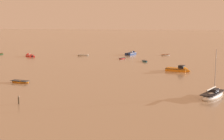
# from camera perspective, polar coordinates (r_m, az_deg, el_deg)

# --- Properties ---
(motorboat_moored_1) EXTENTS (4.80, 4.97, 1.76)m
(motorboat_moored_1) POSITION_cam_1_polar(r_m,az_deg,el_deg) (114.40, -14.44, 2.47)
(motorboat_moored_1) COLOR red
(motorboat_moored_1) RESTS_ON ground
(rowboat_moored_2) EXTENTS (4.23, 2.19, 0.64)m
(rowboat_moored_2) POSITION_cam_1_polar(r_m,az_deg,el_deg) (66.38, -15.98, -2.04)
(rowboat_moored_2) COLOR orange
(rowboat_moored_2) RESTS_ON ground
(rowboat_moored_3) EXTENTS (3.51, 2.81, 0.54)m
(rowboat_moored_3) POSITION_cam_1_polar(r_m,az_deg,el_deg) (115.47, 9.46, 2.64)
(rowboat_moored_3) COLOR white
(rowboat_moored_3) RESTS_ON ground
(motorboat_moored_3) EXTENTS (6.36, 3.97, 2.29)m
(motorboat_moored_3) POSITION_cam_1_polar(r_m,az_deg,el_deg) (79.63, 12.04, -0.01)
(motorboat_moored_3) COLOR orange
(motorboat_moored_3) RESTS_ON ground
(rowboat_moored_4) EXTENTS (2.35, 3.18, 0.48)m
(rowboat_moored_4) POSITION_cam_1_polar(r_m,az_deg,el_deg) (103.69, 1.82, 2.06)
(rowboat_moored_4) COLOR red
(rowboat_moored_4) RESTS_ON ground
(motorboat_moored_5) EXTENTS (3.90, 6.55, 2.12)m
(motorboat_moored_5) POSITION_cam_1_polar(r_m,az_deg,el_deg) (117.28, 3.52, 2.90)
(motorboat_moored_5) COLOR navy
(motorboat_moored_5) RESTS_ON ground
(rowboat_moored_5) EXTENTS (4.42, 2.52, 0.66)m
(rowboat_moored_5) POSITION_cam_1_polar(r_m,az_deg,el_deg) (113.93, -5.13, 2.66)
(rowboat_moored_5) COLOR white
(rowboat_moored_5) RESTS_ON ground
(sailboat_moored_0) EXTENTS (5.16, 7.47, 8.09)m
(sailboat_moored_0) POSITION_cam_1_polar(r_m,az_deg,el_deg) (54.39, 17.45, -4.25)
(sailboat_moored_0) COLOR white
(sailboat_moored_0) RESTS_ON ground
(rowboat_moored_6) EXTENTS (2.29, 3.54, 0.53)m
(rowboat_moored_6) POSITION_cam_1_polar(r_m,az_deg,el_deg) (96.91, 5.81, 1.56)
(rowboat_moored_6) COLOR #197084
(rowboat_moored_6) RESTS_ON ground
(mooring_post_right) EXTENTS (0.22, 0.22, 1.34)m
(mooring_post_right) POSITION_cam_1_polar(r_m,az_deg,el_deg) (49.51, -16.24, -5.18)
(mooring_post_right) COLOR #3B3323
(mooring_post_right) RESTS_ON ground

